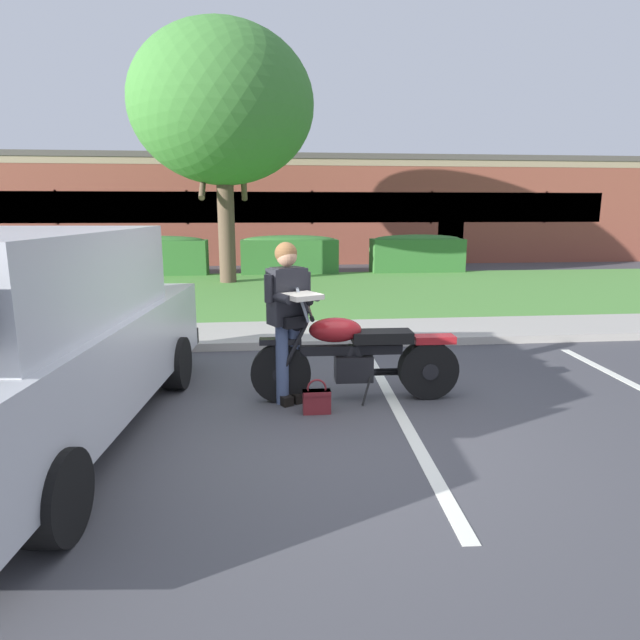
{
  "coord_description": "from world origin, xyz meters",
  "views": [
    {
      "loc": [
        -0.6,
        -4.83,
        2.03
      ],
      "look_at": [
        -0.02,
        0.84,
        0.85
      ],
      "focal_mm": 30.09,
      "sensor_mm": 36.0,
      "label": 1
    }
  ],
  "objects_px": {
    "hedge_center_left": "(156,255)",
    "hedge_right": "(417,253)",
    "handbag": "(317,399)",
    "brick_building": "(304,210)",
    "rider_person": "(288,310)",
    "shade_tree": "(222,106)",
    "parked_suv_adjacent": "(21,339)",
    "hedge_center_right": "(289,254)",
    "hedge_left": "(15,256)",
    "motorcycle": "(363,356)"
  },
  "relations": [
    {
      "from": "motorcycle",
      "to": "hedge_center_left",
      "type": "distance_m",
      "value": 12.25
    },
    {
      "from": "hedge_center_left",
      "to": "shade_tree",
      "type": "bearing_deg",
      "value": -40.91
    },
    {
      "from": "hedge_center_right",
      "to": "brick_building",
      "type": "distance_m",
      "value": 7.24
    },
    {
      "from": "parked_suv_adjacent",
      "to": "hedge_left",
      "type": "xyz_separation_m",
      "value": [
        -5.37,
        12.28,
        -0.3
      ]
    },
    {
      "from": "motorcycle",
      "to": "brick_building",
      "type": "xyz_separation_m",
      "value": [
        0.73,
        18.48,
        1.52
      ]
    },
    {
      "from": "motorcycle",
      "to": "hedge_right",
      "type": "xyz_separation_m",
      "value": [
        3.85,
        11.44,
        0.16
      ]
    },
    {
      "from": "hedge_left",
      "to": "handbag",
      "type": "bearing_deg",
      "value": -56.09
    },
    {
      "from": "hedge_center_right",
      "to": "brick_building",
      "type": "xyz_separation_m",
      "value": [
        0.98,
        7.04,
        1.36
      ]
    },
    {
      "from": "handbag",
      "to": "shade_tree",
      "type": "height_order",
      "value": "shade_tree"
    },
    {
      "from": "hedge_center_left",
      "to": "hedge_center_right",
      "type": "bearing_deg",
      "value": 0.0
    },
    {
      "from": "parked_suv_adjacent",
      "to": "hedge_center_right",
      "type": "distance_m",
      "value": 12.61
    },
    {
      "from": "shade_tree",
      "to": "hedge_center_right",
      "type": "xyz_separation_m",
      "value": [
        1.79,
        2.0,
        -4.01
      ]
    },
    {
      "from": "hedge_right",
      "to": "brick_building",
      "type": "height_order",
      "value": "brick_building"
    },
    {
      "from": "parked_suv_adjacent",
      "to": "shade_tree",
      "type": "xyz_separation_m",
      "value": [
        1.05,
        10.28,
        3.7
      ]
    },
    {
      "from": "hedge_left",
      "to": "shade_tree",
      "type": "bearing_deg",
      "value": -17.34
    },
    {
      "from": "motorcycle",
      "to": "hedge_center_left",
      "type": "relative_size",
      "value": 0.72
    },
    {
      "from": "hedge_center_right",
      "to": "brick_building",
      "type": "relative_size",
      "value": 0.11
    },
    {
      "from": "handbag",
      "to": "hedge_right",
      "type": "height_order",
      "value": "hedge_right"
    },
    {
      "from": "parked_suv_adjacent",
      "to": "brick_building",
      "type": "distance_m",
      "value": 19.72
    },
    {
      "from": "hedge_left",
      "to": "hedge_center_right",
      "type": "relative_size",
      "value": 1.04
    },
    {
      "from": "handbag",
      "to": "hedge_center_left",
      "type": "height_order",
      "value": "hedge_center_left"
    },
    {
      "from": "rider_person",
      "to": "hedge_left",
      "type": "relative_size",
      "value": 0.55
    },
    {
      "from": "hedge_right",
      "to": "brick_building",
      "type": "bearing_deg",
      "value": 113.93
    },
    {
      "from": "motorcycle",
      "to": "hedge_right",
      "type": "bearing_deg",
      "value": 71.38
    },
    {
      "from": "rider_person",
      "to": "hedge_center_right",
      "type": "distance_m",
      "value": 11.48
    },
    {
      "from": "brick_building",
      "to": "hedge_center_left",
      "type": "bearing_deg",
      "value": -125.86
    },
    {
      "from": "shade_tree",
      "to": "hedge_left",
      "type": "relative_size",
      "value": 2.15
    },
    {
      "from": "rider_person",
      "to": "handbag",
      "type": "height_order",
      "value": "rider_person"
    },
    {
      "from": "motorcycle",
      "to": "shade_tree",
      "type": "relative_size",
      "value": 0.33
    },
    {
      "from": "rider_person",
      "to": "hedge_center_left",
      "type": "height_order",
      "value": "rider_person"
    },
    {
      "from": "brick_building",
      "to": "motorcycle",
      "type": "bearing_deg",
      "value": -92.27
    },
    {
      "from": "rider_person",
      "to": "parked_suv_adjacent",
      "type": "xyz_separation_m",
      "value": [
        -2.3,
        -0.82,
        -0.05
      ]
    },
    {
      "from": "hedge_left",
      "to": "hedge_center_right",
      "type": "xyz_separation_m",
      "value": [
        8.21,
        0.0,
        0.0
      ]
    },
    {
      "from": "parked_suv_adjacent",
      "to": "handbag",
      "type": "bearing_deg",
      "value": 10.64
    },
    {
      "from": "rider_person",
      "to": "shade_tree",
      "type": "relative_size",
      "value": 0.25
    },
    {
      "from": "rider_person",
      "to": "parked_suv_adjacent",
      "type": "distance_m",
      "value": 2.44
    },
    {
      "from": "hedge_center_right",
      "to": "hedge_right",
      "type": "height_order",
      "value": "same"
    },
    {
      "from": "parked_suv_adjacent",
      "to": "hedge_right",
      "type": "bearing_deg",
      "value": 60.5
    },
    {
      "from": "handbag",
      "to": "hedge_right",
      "type": "bearing_deg",
      "value": 69.61
    },
    {
      "from": "motorcycle",
      "to": "shade_tree",
      "type": "bearing_deg",
      "value": 102.22
    },
    {
      "from": "hedge_center_left",
      "to": "hedge_center_right",
      "type": "relative_size",
      "value": 1.03
    },
    {
      "from": "hedge_left",
      "to": "hedge_center_left",
      "type": "bearing_deg",
      "value": 0.0
    },
    {
      "from": "hedge_center_left",
      "to": "hedge_right",
      "type": "distance_m",
      "value": 8.21
    },
    {
      "from": "shade_tree",
      "to": "hedge_center_right",
      "type": "distance_m",
      "value": 4.83
    },
    {
      "from": "shade_tree",
      "to": "hedge_right",
      "type": "distance_m",
      "value": 7.41
    },
    {
      "from": "handbag",
      "to": "brick_building",
      "type": "xyz_separation_m",
      "value": [
        1.26,
        18.84,
        1.87
      ]
    },
    {
      "from": "handbag",
      "to": "hedge_right",
      "type": "relative_size",
      "value": 0.12
    },
    {
      "from": "hedge_right",
      "to": "hedge_left",
      "type": "bearing_deg",
      "value": -180.0
    },
    {
      "from": "rider_person",
      "to": "shade_tree",
      "type": "xyz_separation_m",
      "value": [
        -1.25,
        9.46,
        3.65
      ]
    },
    {
      "from": "parked_suv_adjacent",
      "to": "hedge_center_right",
      "type": "relative_size",
      "value": 1.65
    }
  ]
}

